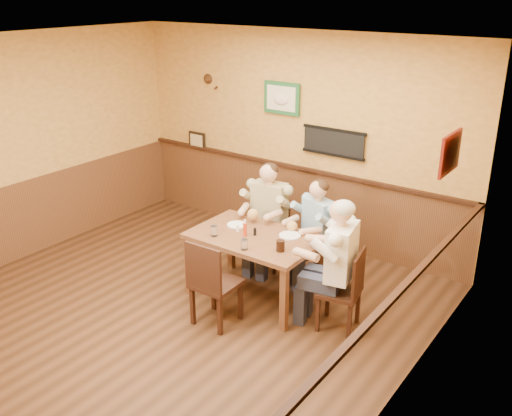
% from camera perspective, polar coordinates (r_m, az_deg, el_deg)
% --- Properties ---
extents(room, '(5.02, 5.03, 2.81)m').
position_cam_1_polar(room, '(5.68, -7.33, 4.68)').
color(room, '#361F10').
rests_on(room, ground).
extents(dining_table, '(1.40, 0.90, 0.75)m').
position_cam_1_polar(dining_table, '(6.27, -0.11, -3.52)').
color(dining_table, brown).
rests_on(dining_table, ground).
extents(chair_back_left, '(0.44, 0.44, 0.85)m').
position_cam_1_polar(chair_back_left, '(7.04, 1.31, -2.72)').
color(chair_back_left, '#341C10').
rests_on(chair_back_left, ground).
extents(chair_back_right, '(0.47, 0.47, 0.80)m').
position_cam_1_polar(chair_back_right, '(6.74, 6.16, -4.23)').
color(chair_back_right, '#341C10').
rests_on(chair_back_right, ground).
extents(chair_right_end, '(0.48, 0.48, 0.88)m').
position_cam_1_polar(chair_right_end, '(5.87, 8.33, -8.05)').
color(chair_right_end, '#341C10').
rests_on(chair_right_end, ground).
extents(chair_near_side, '(0.45, 0.45, 0.95)m').
position_cam_1_polar(chair_near_side, '(5.90, -4.01, -7.31)').
color(chair_near_side, '#341C10').
rests_on(chair_near_side, ground).
extents(diner_tan_shirt, '(0.62, 0.62, 1.21)m').
position_cam_1_polar(diner_tan_shirt, '(6.97, 1.32, -1.35)').
color(diner_tan_shirt, tan).
rests_on(diner_tan_shirt, ground).
extents(diner_blue_polo, '(0.68, 0.68, 1.14)m').
position_cam_1_polar(diner_blue_polo, '(6.67, 6.21, -2.91)').
color(diner_blue_polo, '#86ABCA').
rests_on(diner_blue_polo, ground).
extents(diner_white_elder, '(0.68, 0.68, 1.25)m').
position_cam_1_polar(diner_white_elder, '(5.78, 8.43, -6.43)').
color(diner_white_elder, white).
rests_on(diner_white_elder, ground).
extents(water_glass_left, '(0.10, 0.10, 0.12)m').
position_cam_1_polar(water_glass_left, '(6.22, -4.23, -2.30)').
color(water_glass_left, white).
rests_on(water_glass_left, dining_table).
extents(water_glass_mid, '(0.09, 0.09, 0.11)m').
position_cam_1_polar(water_glass_mid, '(5.89, -1.19, -3.67)').
color(water_glass_mid, white).
rests_on(water_glass_mid, dining_table).
extents(cola_tumbler, '(0.11, 0.11, 0.12)m').
position_cam_1_polar(cola_tumbler, '(5.87, 2.46, -3.79)').
color(cola_tumbler, black).
rests_on(cola_tumbler, dining_table).
extents(hot_sauce_bottle, '(0.05, 0.05, 0.17)m').
position_cam_1_polar(hot_sauce_bottle, '(6.19, -1.12, -2.09)').
color(hot_sauce_bottle, '#BA3313').
rests_on(hot_sauce_bottle, dining_table).
extents(salt_shaker, '(0.04, 0.04, 0.08)m').
position_cam_1_polar(salt_shaker, '(6.31, -1.84, -2.04)').
color(salt_shaker, white).
rests_on(salt_shaker, dining_table).
extents(pepper_shaker, '(0.04, 0.04, 0.08)m').
position_cam_1_polar(pepper_shaker, '(6.23, -0.11, -2.38)').
color(pepper_shaker, black).
rests_on(pepper_shaker, dining_table).
extents(plate_far_left, '(0.28, 0.28, 0.01)m').
position_cam_1_polar(plate_far_left, '(6.49, -1.93, -1.69)').
color(plate_far_left, white).
rests_on(plate_far_left, dining_table).
extents(plate_far_right, '(0.28, 0.28, 0.02)m').
position_cam_1_polar(plate_far_right, '(6.23, 3.41, -2.76)').
color(plate_far_right, silver).
rests_on(plate_far_right, dining_table).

